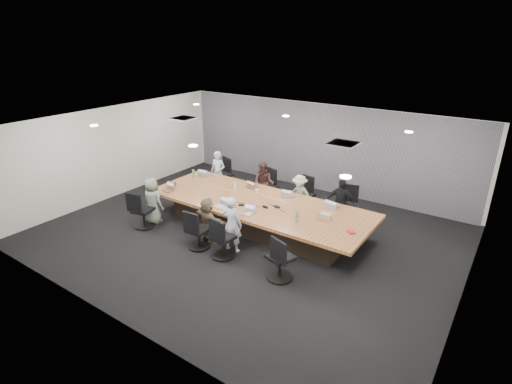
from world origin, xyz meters
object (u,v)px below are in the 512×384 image
Objects in this scene: snack_packet at (351,232)px; stapler at (265,207)px; conference_table at (258,214)px; chair_2 at (305,197)px; laptop_4 at (167,191)px; laptop_5 at (222,207)px; mug_brown at (175,184)px; laptop_3 at (332,206)px; bottle_clear at (235,186)px; laptop_1 at (253,187)px; person_3 at (340,203)px; person_6 at (232,224)px; canvas_bag at (326,217)px; chair_4 at (143,213)px; laptop_0 at (206,175)px; person_2 at (299,195)px; person_1 at (264,184)px; bottle_green_right at (297,216)px; chair_3 at (345,207)px; laptop_2 at (290,196)px; chair_6 at (223,241)px; bottle_green_left at (193,174)px; person_5 at (208,220)px; chair_0 at (225,177)px; chair_5 at (198,233)px; chair_7 at (280,261)px; person_0 at (218,172)px; chair_1 at (270,189)px; laptop_6 at (246,214)px.

stapler is at bearing 178.94° from snack_packet.
stapler is (0.36, -0.22, 0.37)m from conference_table.
chair_2 is 2.69× the size of laptop_4.
mug_brown reaches higher than laptop_5.
bottle_clear reaches higher than laptop_3.
person_3 is (2.43, 0.55, -0.09)m from laptop_1.
person_3 is 3.11m from person_6.
chair_2 is 6.91× the size of mug_brown.
canvas_bag is (1.90, 0.04, 0.41)m from conference_table.
canvas_bag reaches higher than chair_4.
laptop_0 is 3.02m from person_2.
person_2 is 4.35× the size of canvas_bag.
person_1 is 2.77m from bottle_green_right.
conference_table is 1.04m from laptop_5.
person_2 is 1.59m from stapler.
chair_3 is at bearing 44.75° from conference_table.
laptop_0 is at bearing -177.12° from person_3.
person_1 is 1.33m from laptop_2.
chair_3 is 2.74× the size of laptop_4.
chair_4 is 0.96m from laptop_4.
chair_4 is (-2.52, -1.70, 0.01)m from conference_table.
chair_4 is 2.41× the size of laptop_3.
canvas_bag is (1.41, -1.66, 0.42)m from chair_2.
conference_table is 1.71m from chair_6.
chair_4 is 2.81× the size of laptop_4.
bottle_green_left is at bearing 14.34° from laptop_3.
bottle_green_right reaches higher than laptop_0.
person_5 is (-1.06, -2.15, -0.16)m from laptop_2.
laptop_4 is at bearing 30.00° from laptop_3.
chair_0 reaches higher than chair_3.
laptop_1 is 2.45m from bottle_green_right.
person_5 is at bearing 52.52° from laptop_3.
chair_5 is at bearing -89.62° from laptop_5.
chair_7 reaches higher than snack_packet.
mug_brown is at bearing -107.09° from person_0.
person_0 is 1.03× the size of person_1.
chair_1 is (-0.72, 1.70, -0.03)m from conference_table.
chair_5 is 1.22m from laptop_6.
canvas_bag is (1.72, 1.74, 0.39)m from chair_6.
chair_7 is 5.85× the size of stapler.
bottle_green_left is (-0.18, -1.29, 0.45)m from chair_0.
chair_1 is 0.57× the size of person_3.
stapler is (1.08, -1.02, 0.02)m from laptop_1.
bottle_green_right is at bearing -6.91° from stapler.
chair_7 is 4.83× the size of snack_packet.
snack_packet is at bearing -7.28° from bottle_green_left.
laptop_6 is 1.63m from bottle_clear.
bottle_clear reaches higher than chair_1.
bottle_green_left is 5.34m from snack_packet.
person_1 is at bearing 100.42° from laptop_6.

